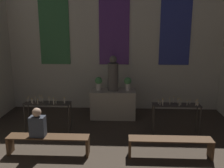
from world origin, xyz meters
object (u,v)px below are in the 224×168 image
object	(u,v)px
altar	(113,104)
pew_back_left	(48,141)
person_seated	(38,124)
candle_rack_right	(176,109)
flower_vase_left	(99,82)
candle_rack_left	(48,107)
statue	(113,75)
flower_vase_right	(128,83)
pew_back_right	(170,144)

from	to	relation	value
altar	pew_back_left	world-z (taller)	altar
altar	person_seated	distance (m)	3.12
candle_rack_right	person_seated	distance (m)	3.78
pew_back_left	flower_vase_left	bearing A→B (deg)	69.33
candle_rack_left	candle_rack_right	xyz separation A→B (m)	(3.70, 0.00, -0.00)
statue	person_seated	bearing A→B (deg)	-123.24
statue	altar	bearing A→B (deg)	0.00
candle_rack_left	flower_vase_left	bearing A→B (deg)	43.37
statue	flower_vase_right	distance (m)	0.55
pew_back_right	statue	bearing A→B (deg)	119.43
pew_back_right	altar	bearing A→B (deg)	119.43
altar	candle_rack_left	size ratio (longest dim) A/B	1.11
statue	candle_rack_right	world-z (taller)	statue
candle_rack_left	pew_back_right	world-z (taller)	candle_rack_left
candle_rack_right	pew_back_right	bearing A→B (deg)	-106.36
pew_back_right	flower_vase_left	bearing A→B (deg)	126.91
candle_rack_left	person_seated	world-z (taller)	person_seated
statue	pew_back_left	world-z (taller)	statue
altar	candle_rack_left	world-z (taller)	candle_rack_left
pew_back_left	statue	bearing A→B (deg)	60.57
flower_vase_left	candle_rack_right	size ratio (longest dim) A/B	0.34
candle_rack_left	candle_rack_right	distance (m)	3.70
altar	pew_back_right	size ratio (longest dim) A/B	0.76
flower_vase_right	candle_rack_left	distance (m)	2.71
flower_vase_left	person_seated	xyz separation A→B (m)	(-1.22, -2.59, -0.44)
candle_rack_left	candle_rack_right	world-z (taller)	candle_rack_left
flower_vase_right	candle_rack_right	xyz separation A→B (m)	(1.36, -1.29, -0.46)
flower_vase_left	pew_back_right	distance (m)	3.36
pew_back_left	person_seated	xyz separation A→B (m)	(-0.24, -0.00, 0.44)
flower_vase_left	person_seated	bearing A→B (deg)	-115.10
candle_rack_left	pew_back_right	distance (m)	3.59
flower_vase_right	candle_rack_right	world-z (taller)	flower_vase_right
candle_rack_right	candle_rack_left	bearing A→B (deg)	-179.99
altar	pew_back_left	xyz separation A→B (m)	(-1.46, -2.59, -0.13)
altar	candle_rack_right	bearing A→B (deg)	-34.91
candle_rack_left	pew_back_left	distance (m)	1.43
altar	candle_rack_left	bearing A→B (deg)	-145.12
statue	pew_back_right	size ratio (longest dim) A/B	0.59
pew_back_right	person_seated	bearing A→B (deg)	-180.00
candle_rack_left	pew_back_right	xyz separation A→B (m)	(3.31, -1.30, -0.43)
statue	person_seated	world-z (taller)	statue
flower_vase_right	pew_back_right	bearing A→B (deg)	-69.33
altar	statue	world-z (taller)	statue
altar	pew_back_right	xyz separation A→B (m)	(1.46, -2.59, -0.13)
statue	flower_vase_right	world-z (taller)	statue
statue	candle_rack_right	xyz separation A→B (m)	(1.85, -1.29, -0.71)
altar	flower_vase_left	world-z (taller)	flower_vase_left
pew_back_left	person_seated	distance (m)	0.50
flower_vase_right	pew_back_left	size ratio (longest dim) A/B	0.23
flower_vase_right	pew_back_right	distance (m)	2.91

